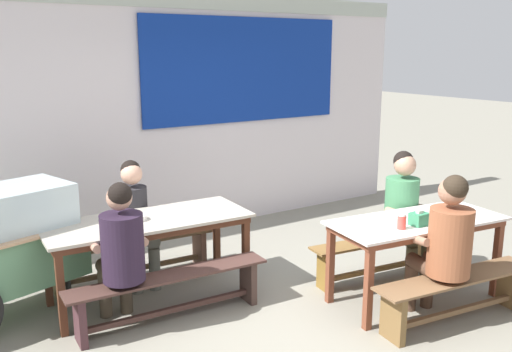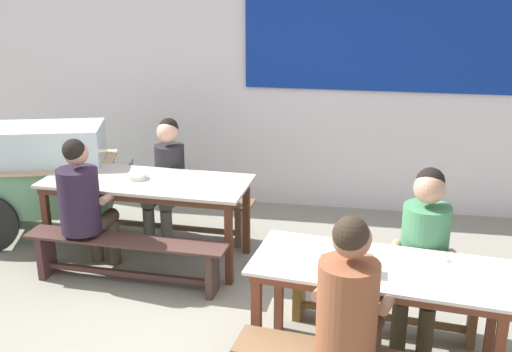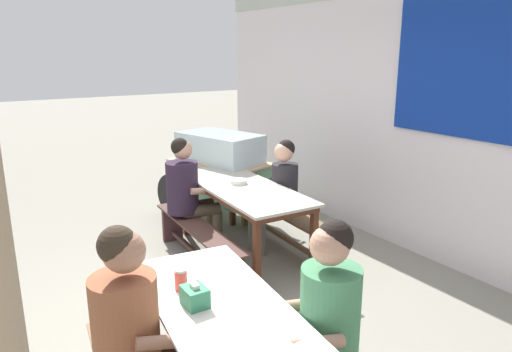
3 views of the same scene
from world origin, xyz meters
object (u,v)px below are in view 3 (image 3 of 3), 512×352
Objects in this scene: person_left_back_turned at (188,189)px; tissue_box at (195,296)px; dining_table_far at (242,193)px; soup_bowl at (239,181)px; bench_far_back at (283,221)px; person_near_front at (137,325)px; bench_far_front at (198,239)px; person_center_facing at (279,189)px; condiment_jar at (181,280)px; food_cart at (219,169)px; person_right_near_table at (321,319)px; dining_table_near at (225,322)px.

person_left_back_turned reaches higher than tissue_box.
soup_bowl is (-0.10, 0.01, 0.10)m from dining_table_far.
person_near_front is at bearing -51.44° from bench_far_back.
person_center_facing is at bearing 85.54° from bench_far_front.
bench_far_front is 13.23× the size of condiment_jar.
tissue_box reaches higher than bench_far_front.
person_near_front is 2.89m from person_center_facing.
food_cart is at bearing 147.64° from condiment_jar.
person_center_facing is at bearing 62.43° from person_left_back_turned.
person_left_back_turned is (-0.38, 0.08, 0.44)m from bench_far_front.
soup_bowl is at bearing 143.55° from tissue_box.
food_cart reaches higher than condiment_jar.
soup_bowl is (-0.15, -0.42, 0.11)m from person_center_facing.
dining_table_far is 0.14m from soup_bowl.
condiment_jar reaches higher than soup_bowl.
bench_far_back is 1.04m from bench_far_front.
person_right_near_table is at bearing -30.66° from person_center_facing.
bench_far_front is at bearing 151.38° from condiment_jar.
person_near_front is (3.03, -2.15, 0.07)m from food_cart.
tissue_box is (0.05, 0.32, 0.09)m from person_near_front.
condiment_jar is at bearing -28.62° from bench_far_front.
person_left_back_turned reaches higher than dining_table_near.
person_center_facing is (1.21, 0.09, 0.02)m from food_cart.
condiment_jar is at bearing -32.36° from food_cart.
person_left_back_turned reaches higher than soup_bowl.
bench_far_back is (-2.02, 1.87, -0.40)m from dining_table_near.
person_left_back_turned is at bearing -124.67° from soup_bowl.
person_near_front reaches higher than person_center_facing.
person_center_facing is at bearing 149.34° from person_right_near_table.
tissue_box is at bearing -37.54° from dining_table_far.
tissue_box is (-0.12, -0.12, 0.14)m from dining_table_near.
person_center_facing is at bearing -73.88° from bench_far_back.
dining_table_far is 1.07× the size of bench_far_front.
person_center_facing is at bearing 129.18° from person_near_front.
dining_table_far reaches higher than bench_far_back.
person_near_front is at bearing -111.29° from dining_table_near.
person_left_back_turned is 0.98× the size of person_right_near_table.
dining_table_near is at bearing -32.58° from soup_bowl.
person_near_front reaches higher than person_left_back_turned.
person_near_front reaches higher than condiment_jar.
dining_table_near is 2.62m from person_left_back_turned.
food_cart is at bearing 162.33° from soup_bowl.
bench_far_back is at bearing 137.17° from dining_table_near.
dining_table_near is 0.97× the size of bench_far_front.
bench_far_front is at bearing 158.00° from dining_table_near.
person_left_back_turned is at bearing -46.37° from food_cart.
person_near_front is (2.28, -1.36, 0.03)m from person_left_back_turned.
person_center_facing is at bearing 71.09° from soup_bowl.
person_left_back_turned is 2.56m from tissue_box.
dining_table_far is 2.46m from dining_table_near.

